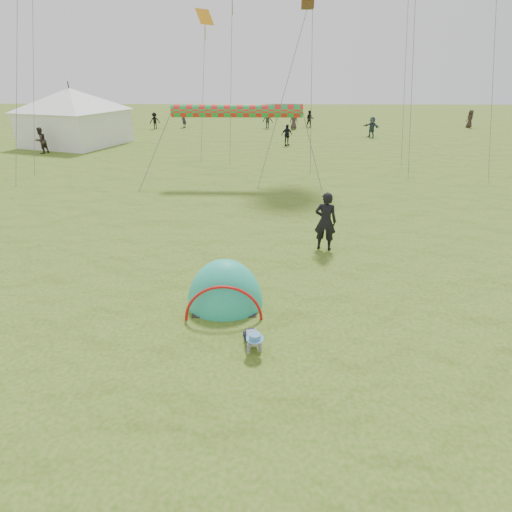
{
  "coord_description": "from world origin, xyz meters",
  "views": [
    {
      "loc": [
        0.02,
        -6.22,
        5.33
      ],
      "look_at": [
        -0.21,
        3.11,
        1.0
      ],
      "focal_mm": 28.0,
      "sensor_mm": 36.0,
      "label": 1
    }
  ],
  "objects_px": {
    "crawling_toddler": "(253,339)",
    "event_marquee": "(74,115)",
    "popup_tent": "(225,304)",
    "standing_adult": "(325,221)"
  },
  "relations": [
    {
      "from": "crawling_toddler",
      "to": "event_marquee",
      "type": "bearing_deg",
      "value": 106.82
    },
    {
      "from": "crawling_toddler",
      "to": "popup_tent",
      "type": "relative_size",
      "value": 0.27
    },
    {
      "from": "crawling_toddler",
      "to": "event_marquee",
      "type": "distance_m",
      "value": 29.57
    },
    {
      "from": "popup_tent",
      "to": "standing_adult",
      "type": "relative_size",
      "value": 1.27
    },
    {
      "from": "crawling_toddler",
      "to": "popup_tent",
      "type": "bearing_deg",
      "value": 100.18
    },
    {
      "from": "crawling_toddler",
      "to": "event_marquee",
      "type": "xyz_separation_m",
      "value": [
        -14.74,
        25.55,
        1.99
      ]
    },
    {
      "from": "popup_tent",
      "to": "crawling_toddler",
      "type": "bearing_deg",
      "value": -68.83
    },
    {
      "from": "standing_adult",
      "to": "event_marquee",
      "type": "distance_m",
      "value": 26.42
    },
    {
      "from": "crawling_toddler",
      "to": "event_marquee",
      "type": "height_order",
      "value": "event_marquee"
    },
    {
      "from": "standing_adult",
      "to": "event_marquee",
      "type": "xyz_separation_m",
      "value": [
        -16.91,
        20.26,
        1.29
      ]
    }
  ]
}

